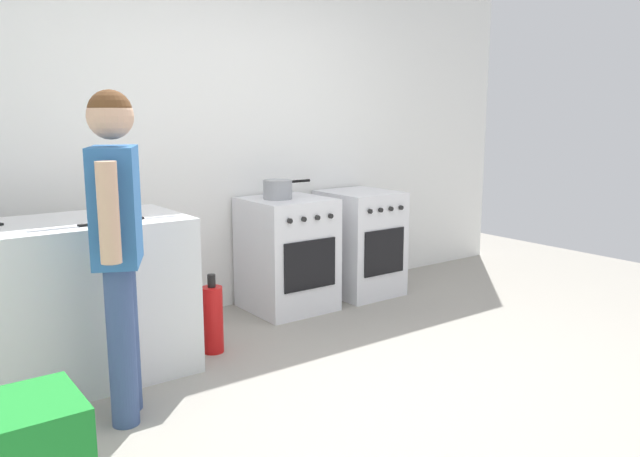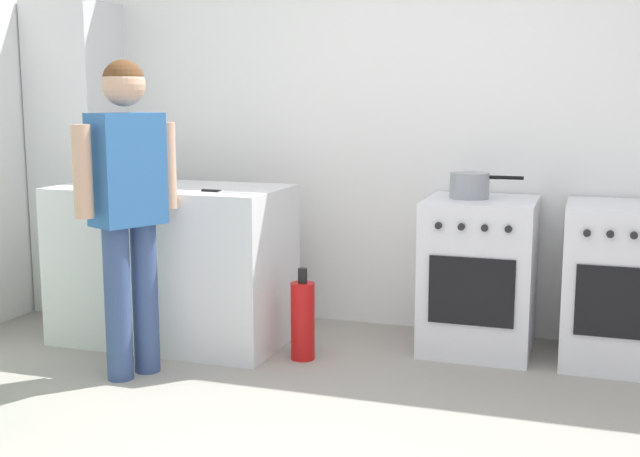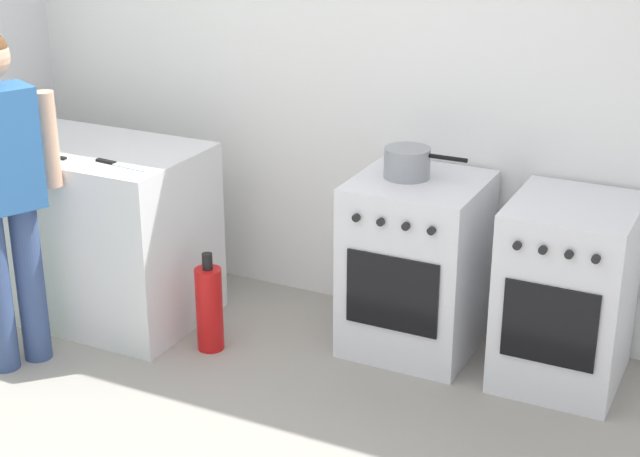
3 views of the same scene
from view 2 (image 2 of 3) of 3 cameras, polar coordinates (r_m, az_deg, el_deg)
ground_plane at (r=3.27m, az=0.90°, el=-15.92°), size 8.00×8.00×0.00m
back_wall at (r=4.86m, az=8.01°, el=8.04°), size 6.00×0.10×2.60m
counter_unit at (r=4.71m, az=-10.39°, el=-2.49°), size 1.30×0.70×0.90m
oven_left at (r=4.54m, az=11.24°, el=-3.24°), size 0.59×0.62×0.85m
oven_right at (r=4.51m, az=20.33°, el=-3.73°), size 0.54×0.62×0.85m
pot at (r=4.48m, az=10.62°, el=3.03°), size 0.40×0.22×0.14m
knife_paring at (r=4.84m, az=-13.99°, el=3.17°), size 0.20×0.11×0.01m
knife_bread at (r=4.46m, az=-12.18°, el=2.72°), size 0.35×0.04×0.01m
knife_chef at (r=4.28m, az=-6.76°, el=2.62°), size 0.31×0.06×0.01m
person at (r=4.06m, az=-13.52°, el=2.49°), size 0.33×0.52×1.58m
fire_extinguisher at (r=4.33m, az=-1.24°, el=-6.51°), size 0.13×0.13×0.50m
larder_cabinet at (r=5.54m, az=-16.80°, el=4.76°), size 0.48×0.44×2.00m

